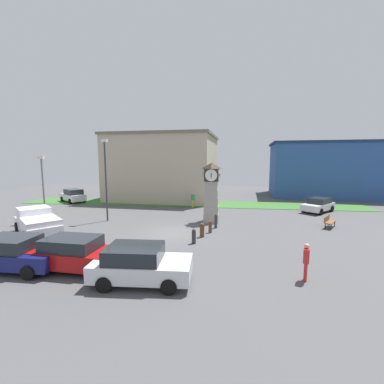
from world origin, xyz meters
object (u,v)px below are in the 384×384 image
object	(u,v)px
bollard_end_row	(216,221)
car_silver_hatch	(73,196)
pedestrian_near_bench	(193,199)
bench	(329,221)
bollard_near_tower	(194,236)
street_lamp_far_side	(43,184)
bollard_mid_row	(202,230)
car_far_lot	(318,205)
car_near_tower	(77,254)
car_by_building	(140,264)
street_lamp_near_road	(106,175)
pickup_truck	(37,222)
clock_tower	(211,192)
pedestrian_crossing_lot	(306,260)
car_navy_sedan	(15,253)
bollard_far_row	(210,227)

from	to	relation	value
bollard_end_row	car_silver_hatch	size ratio (longest dim) A/B	0.25
pedestrian_near_bench	bench	bearing A→B (deg)	-31.12
bollard_near_tower	street_lamp_far_side	bearing A→B (deg)	162.73
bollard_mid_row	car_far_lot	bearing A→B (deg)	42.22
car_silver_hatch	street_lamp_far_side	bearing A→B (deg)	-70.07
bollard_mid_row	car_near_tower	world-z (taller)	car_near_tower
bollard_end_row	car_by_building	xyz separation A→B (m)	(-2.89, -9.14, 0.25)
bollard_end_row	bench	bearing A→B (deg)	8.23
bollard_end_row	street_lamp_near_road	xyz separation A→B (m)	(-9.28, 1.17, 3.40)
car_near_tower	car_silver_hatch	world-z (taller)	car_silver_hatch
bollard_mid_row	pedestrian_near_bench	distance (m)	10.77
bollard_near_tower	pickup_truck	bearing A→B (deg)	178.30
pickup_truck	bollard_end_row	bearing A→B (deg)	16.14
clock_tower	bollard_mid_row	xyz separation A→B (m)	(-0.38, -4.38, -2.00)
car_silver_hatch	pickup_truck	world-z (taller)	pickup_truck
street_lamp_far_side	pickup_truck	bearing A→B (deg)	-59.22
car_by_building	pedestrian_crossing_lot	world-z (taller)	pedestrian_crossing_lot
car_near_tower	pedestrian_crossing_lot	distance (m)	10.41
car_navy_sedan	bollard_far_row	bearing A→B (deg)	39.71
pickup_truck	pedestrian_near_bench	xyz separation A→B (m)	(9.34, 11.67, -0.00)
clock_tower	car_navy_sedan	world-z (taller)	clock_tower
car_by_building	bench	xyz separation A→B (m)	(11.54, 10.40, -0.28)
street_lamp_near_road	street_lamp_far_side	xyz separation A→B (m)	(-5.08, -0.92, -0.71)
bollard_far_row	car_silver_hatch	xyz separation A→B (m)	(-17.49, 11.14, 0.37)
clock_tower	pickup_truck	xyz separation A→B (m)	(-11.67, -5.47, -1.56)
bollard_near_tower	street_lamp_far_side	distance (m)	14.04
street_lamp_near_road	pedestrian_near_bench	bearing A→B (deg)	47.11
car_far_lot	car_silver_hatch	bearing A→B (deg)	174.90
street_lamp_far_side	bench	bearing A→B (deg)	2.49
bollard_near_tower	street_lamp_near_road	size ratio (longest dim) A/B	0.14
bollard_near_tower	bench	world-z (taller)	bollard_near_tower
car_navy_sedan	pickup_truck	xyz separation A→B (m)	(-2.92, 5.17, 0.13)
bollard_far_row	bench	bearing A→B (deg)	15.99
bollard_far_row	pedestrian_near_bench	world-z (taller)	pedestrian_near_bench
bollard_far_row	bench	world-z (taller)	bench
clock_tower	pedestrian_near_bench	bearing A→B (deg)	110.63
pedestrian_near_bench	car_far_lot	bearing A→B (deg)	-3.67
bollard_far_row	bollard_near_tower	bearing A→B (deg)	-109.23
bollard_far_row	car_silver_hatch	world-z (taller)	car_silver_hatch
street_lamp_far_side	street_lamp_near_road	bearing A→B (deg)	10.22
car_navy_sedan	street_lamp_near_road	bearing A→B (deg)	90.46
car_silver_hatch	bollard_far_row	bearing A→B (deg)	-32.51
car_navy_sedan	street_lamp_far_side	world-z (taller)	street_lamp_far_side
bollard_end_row	bollard_mid_row	bearing A→B (deg)	-109.00
pedestrian_crossing_lot	street_lamp_near_road	xyz separation A→B (m)	(-13.45, 9.28, 2.99)
bollard_far_row	car_near_tower	xyz separation A→B (m)	(-5.89, -7.04, 0.36)
bollard_far_row	car_near_tower	size ratio (longest dim) A/B	0.20
bollard_near_tower	car_silver_hatch	xyz separation A→B (m)	(-16.61, 13.65, 0.34)
car_far_lot	street_lamp_near_road	size ratio (longest dim) A/B	0.58
car_by_building	bench	world-z (taller)	car_by_building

